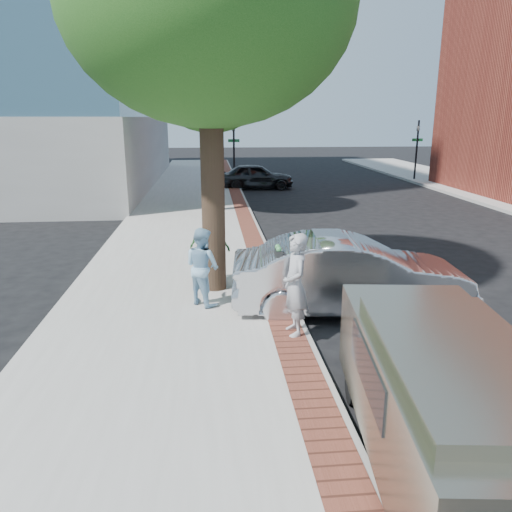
{
  "coord_description": "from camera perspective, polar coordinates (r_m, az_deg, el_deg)",
  "views": [
    {
      "loc": [
        -0.68,
        -9.15,
        4.0
      ],
      "look_at": [
        0.26,
        0.81,
        1.2
      ],
      "focal_mm": 35.0,
      "sensor_mm": 36.0,
      "label": 1
    }
  ],
  "objects": [
    {
      "name": "van",
      "position": [
        6.34,
        20.5,
        -14.45
      ],
      "size": [
        2.25,
        4.73,
        1.68
      ],
      "rotation": [
        0.0,
        0.0,
        -0.12
      ],
      "color": "gray",
      "rests_on": "ground"
    },
    {
      "name": "tree_far",
      "position": [
        21.19,
        -5.18,
        19.08
      ],
      "size": [
        4.8,
        4.8,
        7.14
      ],
      "color": "black",
      "rests_on": "sidewalk"
    },
    {
      "name": "signal_near",
      "position": [
        31.24,
        -2.54,
        12.4
      ],
      "size": [
        0.7,
        0.15,
        3.8
      ],
      "color": "black",
      "rests_on": "ground"
    },
    {
      "name": "person_green",
      "position": [
        11.84,
        -5.3,
        0.87
      ],
      "size": [
        1.07,
        0.73,
        1.69
      ],
      "primitive_type": "imported",
      "rotation": [
        0.0,
        0.0,
        2.79
      ],
      "color": "#3E8941",
      "rests_on": "sidewalk"
    },
    {
      "name": "curb",
      "position": [
        17.67,
        0.37,
        2.8
      ],
      "size": [
        0.1,
        60.0,
        0.15
      ],
      "primitive_type": "cube",
      "color": "gray",
      "rests_on": "ground"
    },
    {
      "name": "bg_car",
      "position": [
        28.89,
        -0.01,
        9.12
      ],
      "size": [
        4.3,
        1.81,
        1.45
      ],
      "primitive_type": "imported",
      "rotation": [
        0.0,
        0.0,
        1.55
      ],
      "color": "black",
      "rests_on": "ground"
    },
    {
      "name": "sidewalk",
      "position": [
        17.61,
        -7.93,
        2.6
      ],
      "size": [
        5.0,
        60.0,
        0.15
      ],
      "primitive_type": "cube",
      "color": "#9E9991",
      "rests_on": "ground"
    },
    {
      "name": "signal_far",
      "position": [
        33.87,
        17.92,
        11.93
      ],
      "size": [
        0.7,
        0.15,
        3.8
      ],
      "color": "black",
      "rests_on": "ground"
    },
    {
      "name": "parking_meter",
      "position": [
        9.67,
        2.54,
        -1.18
      ],
      "size": [
        0.12,
        0.32,
        1.47
      ],
      "color": "gray",
      "rests_on": "sidewalk"
    },
    {
      "name": "person_officer",
      "position": [
        10.51,
        -6.15,
        -1.18
      ],
      "size": [
        1.0,
        1.01,
        1.65
      ],
      "primitive_type": "imported",
      "rotation": [
        0.0,
        0.0,
        2.32
      ],
      "color": "#86B2CF",
      "rests_on": "sidewalk"
    },
    {
      "name": "ground",
      "position": [
        10.0,
        -1.04,
        -7.93
      ],
      "size": [
        120.0,
        120.0,
        0.0
      ],
      "primitive_type": "plane",
      "color": "black",
      "rests_on": "ground"
    },
    {
      "name": "person_gray",
      "position": [
        8.98,
        4.5,
        -3.32
      ],
      "size": [
        0.52,
        0.73,
        1.88
      ],
      "primitive_type": "imported",
      "rotation": [
        0.0,
        0.0,
        -1.46
      ],
      "color": "#9B9CA0",
      "rests_on": "sidewalk"
    },
    {
      "name": "tree_near",
      "position": [
        11.26,
        -5.45,
        26.71
      ],
      "size": [
        6.0,
        6.0,
        8.51
      ],
      "color": "black",
      "rests_on": "sidewalk"
    },
    {
      "name": "brick_strip",
      "position": [
        17.63,
        -0.77,
        3.03
      ],
      "size": [
        0.6,
        60.0,
        0.01
      ],
      "primitive_type": "cube",
      "color": "brown",
      "rests_on": "sidewalk"
    },
    {
      "name": "sedan_silver",
      "position": [
        10.6,
        10.71,
        -2.17
      ],
      "size": [
        5.03,
        2.1,
        1.62
      ],
      "primitive_type": "imported",
      "rotation": [
        0.0,
        0.0,
        1.49
      ],
      "color": "#BBBDC3",
      "rests_on": "ground"
    }
  ]
}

